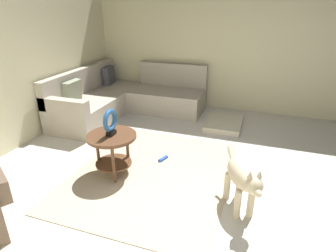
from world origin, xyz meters
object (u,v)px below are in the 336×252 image
Objects in this scene: side_table at (112,144)px; dog at (242,179)px; sectional_couch at (124,99)px; dog_toy_rope at (163,159)px; dog_bed_mat at (224,123)px; torus_sculpture at (110,122)px.

dog is at bearing -96.78° from side_table.
dog_toy_rope is at bearing -138.07° from sectional_couch.
dog is (-2.17, -0.49, 0.33)m from dog_bed_mat.
torus_sculpture is (-1.99, -0.86, 0.42)m from sectional_couch.
sectional_couch reaches higher than dog_bed_mat.
torus_sculpture reaches higher than side_table.
side_table is 0.77× the size of dog.
dog_bed_mat is at bearing -28.72° from torus_sculpture.
sectional_couch is 14.10× the size of dog_toy_rope.
side_table is 1.58m from dog.
dog_bed_mat is (-0.01, -1.94, -0.24)m from sectional_couch.
side_table is at bearing 90.73° from torus_sculpture.
dog_toy_rope is (-1.48, 0.61, -0.02)m from dog_bed_mat.
dog is at bearing -122.23° from dog_toy_rope.
torus_sculpture reaches higher than dog_toy_rope.
dog_bed_mat is 5.01× the size of dog_toy_rope.
torus_sculpture is at bearing 136.52° from dog_toy_rope.
dog reaches higher than side_table.
dog is 4.88× the size of dog_toy_rope.
side_table is 3.76× the size of dog_toy_rope.
dog_bed_mat is at bearing -22.38° from dog_toy_rope.
dog_toy_rope is (0.50, -0.48, -0.39)m from side_table.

